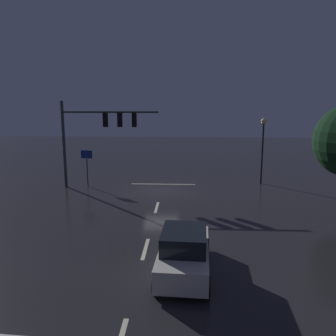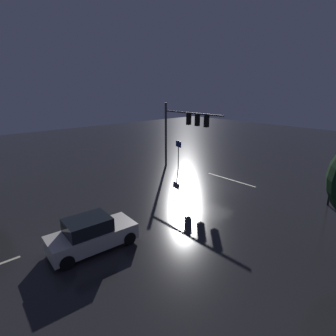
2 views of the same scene
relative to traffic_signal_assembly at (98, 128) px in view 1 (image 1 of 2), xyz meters
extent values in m
plane|color=#232326|center=(-4.68, 0.86, -4.47)|extent=(80.00, 80.00, 0.00)
cylinder|color=#383A3D|center=(2.60, 0.02, -1.27)|extent=(0.22, 0.22, 6.40)
cylinder|color=#383A3D|center=(-0.92, 0.02, 1.14)|extent=(7.04, 0.14, 0.14)
cube|color=black|center=(-0.57, 0.02, 0.57)|extent=(0.32, 0.36, 1.00)
sphere|color=red|center=(-0.57, -0.17, 0.89)|extent=(0.20, 0.20, 0.20)
sphere|color=black|center=(-0.57, -0.17, 0.57)|extent=(0.20, 0.20, 0.20)
sphere|color=black|center=(-0.57, -0.17, 0.25)|extent=(0.20, 0.20, 0.20)
cube|color=black|center=(-1.63, 0.02, 0.57)|extent=(0.32, 0.36, 1.00)
sphere|color=red|center=(-1.63, -0.17, 0.89)|extent=(0.20, 0.20, 0.20)
sphere|color=black|center=(-1.63, -0.17, 0.57)|extent=(0.20, 0.20, 0.20)
sphere|color=black|center=(-1.63, -0.17, 0.25)|extent=(0.20, 0.20, 0.20)
cube|color=black|center=(-2.68, 0.02, 0.57)|extent=(0.32, 0.36, 1.00)
sphere|color=red|center=(-2.68, -0.17, 0.89)|extent=(0.20, 0.20, 0.20)
sphere|color=black|center=(-2.68, -0.17, 0.57)|extent=(0.20, 0.20, 0.20)
sphere|color=black|center=(-2.68, -0.17, 0.25)|extent=(0.20, 0.20, 0.20)
cube|color=beige|center=(-4.68, 4.86, -4.47)|extent=(0.16, 2.20, 0.01)
cube|color=beige|center=(-4.68, 10.86, -4.47)|extent=(0.16, 2.20, 0.01)
cube|color=beige|center=(-4.68, -1.18, -4.47)|extent=(5.00, 0.16, 0.01)
cube|color=silver|center=(-6.37, 12.78, -3.85)|extent=(2.04, 4.39, 0.80)
cube|color=black|center=(-6.36, 12.98, -3.11)|extent=(1.72, 2.19, 0.68)
cylinder|color=black|center=(-5.62, 11.13, -4.13)|extent=(0.26, 0.69, 0.68)
cylinder|color=black|center=(-7.30, 11.23, -4.13)|extent=(0.26, 0.69, 0.68)
cylinder|color=black|center=(-5.44, 14.33, -4.13)|extent=(0.26, 0.69, 0.68)
cylinder|color=black|center=(-7.12, 14.42, -4.13)|extent=(0.26, 0.69, 0.68)
sphere|color=#F9EFC6|center=(-5.84, 10.62, -3.80)|extent=(0.20, 0.20, 0.20)
sphere|color=#F9EFC6|center=(-7.14, 10.70, -3.80)|extent=(0.20, 0.20, 0.20)
cylinder|color=black|center=(-12.36, -1.78, -2.11)|extent=(0.14, 0.14, 4.71)
sphere|color=#F9D88C|center=(-12.36, -1.78, 0.42)|extent=(0.44, 0.44, 0.44)
cylinder|color=#383A3D|center=(1.01, -0.24, -3.06)|extent=(0.09, 0.09, 2.81)
cube|color=navy|center=(1.01, -0.24, -2.00)|extent=(0.89, 0.25, 0.60)
camera|label=1|loc=(-6.35, 24.69, 1.77)|focal=36.39mm
camera|label=2|loc=(-17.76, 17.85, 3.34)|focal=28.71mm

